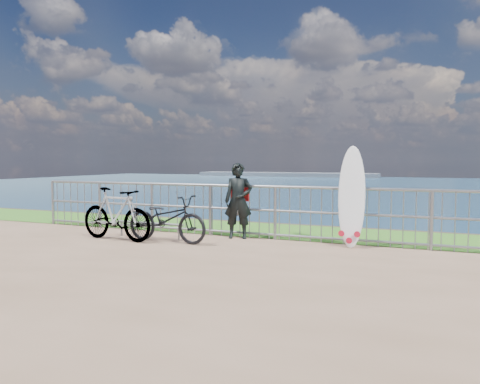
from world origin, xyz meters
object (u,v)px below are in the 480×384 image
at_px(surfer, 238,201).
at_px(bicycle_near, 167,219).
at_px(surfboard, 352,200).
at_px(bicycle_far, 116,214).

relative_size(surfer, bicycle_near, 0.88).
bearing_deg(surfboard, surfer, 179.43).
bearing_deg(surfboard, bicycle_far, -165.47).
xyz_separation_m(surfer, bicycle_near, (-1.15, -0.98, -0.32)).
xyz_separation_m(bicycle_near, bicycle_far, (-1.07, -0.23, 0.07)).
height_order(surfer, bicycle_far, surfer).
bearing_deg(bicycle_near, surfboard, -71.68).
xyz_separation_m(surfboard, bicycle_near, (-3.50, -0.96, -0.42)).
distance_m(surfboard, bicycle_near, 3.65).
distance_m(surfer, bicycle_far, 2.53).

